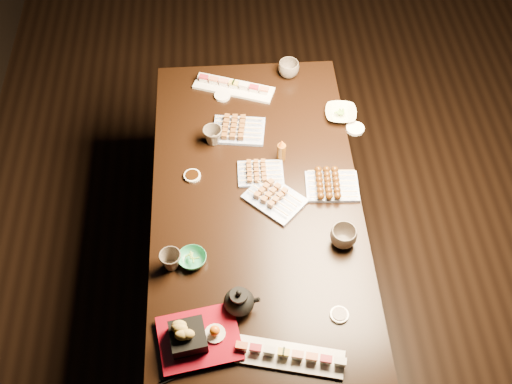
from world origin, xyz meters
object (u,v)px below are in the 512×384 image
teacup_far_right (289,69)px  teapot (239,300)px  sushi_platter_far (234,85)px  condiment_bottle (282,150)px  tempura_tray (199,334)px  yakitori_plate_left (239,127)px  teacup_near_left (171,260)px  teacup_mid_right (343,237)px  edamame_bowl_cream (341,114)px  yakitori_plate_right (275,196)px  teacup_far_left (213,136)px  edamame_bowl_green (192,259)px  yakitori_plate_center (261,171)px  sushi_platter_near (290,355)px  dining_table (257,251)px

teacup_far_right → teapot: size_ratio=0.75×
sushi_platter_far → condiment_bottle: 0.51m
tempura_tray → condiment_bottle: size_ratio=2.47×
yakitori_plate_left → teacup_near_left: size_ratio=2.74×
teapot → teacup_far_right: bearing=79.8°
teacup_far_right → teapot: 1.33m
tempura_tray → sushi_platter_far: bearing=72.7°
teacup_mid_right → teacup_far_right: (-0.13, 1.02, -0.00)m
edamame_bowl_cream → yakitori_plate_right: bearing=-126.4°
yakitori_plate_left → edamame_bowl_cream: bearing=15.9°
yakitori_plate_right → teacup_far_left: teacup_far_left is taller
edamame_bowl_green → edamame_bowl_cream: size_ratio=0.78×
yakitori_plate_center → edamame_bowl_cream: size_ratio=1.35×
yakitori_plate_left → sushi_platter_near: bearing=-75.3°
yakitori_plate_center → dining_table: bearing=-98.9°
sushi_platter_far → teacup_far_right: 0.29m
edamame_bowl_cream → teacup_near_left: 1.12m
edamame_bowl_cream → teacup_far_right: (-0.22, 0.31, 0.02)m
dining_table → edamame_bowl_cream: (0.43, 0.50, 0.39)m
sushi_platter_far → tempura_tray: tempura_tray is taller
condiment_bottle → sushi_platter_near: bearing=-93.0°
dining_table → sushi_platter_far: size_ratio=4.50×
dining_table → yakitori_plate_left: 0.59m
yakitori_plate_right → sushi_platter_near: bearing=-46.5°
yakitori_plate_right → teacup_mid_right: size_ratio=2.20×
condiment_bottle → teacup_mid_right: bearing=-65.8°
edamame_bowl_cream → teapot: (-0.53, -0.99, 0.04)m
sushi_platter_far → yakitori_plate_right: 0.72m
yakitori_plate_center → teacup_far_right: bearing=74.7°
yakitori_plate_right → teacup_mid_right: (0.26, -0.24, 0.01)m
teapot → tempura_tray: bearing=-137.1°
yakitori_plate_center → condiment_bottle: (0.10, 0.09, 0.03)m
teacup_far_left → condiment_bottle: bearing=-21.7°
yakitori_plate_left → teacup_mid_right: bearing=-50.7°
sushi_platter_far → yakitori_plate_center: 0.57m
sushi_platter_near → teacup_far_left: size_ratio=4.38×
yakitori_plate_center → edamame_bowl_green: yakitori_plate_center is taller
edamame_bowl_cream → sushi_platter_near: bearing=-106.5°
dining_table → tempura_tray: size_ratio=6.08×
yakitori_plate_center → yakitori_plate_left: 0.28m
yakitori_plate_left → teacup_far_left: size_ratio=2.69×
edamame_bowl_cream → condiment_bottle: size_ratio=1.24×
edamame_bowl_green → teapot: size_ratio=0.84×
yakitori_plate_center → yakitori_plate_left: yakitori_plate_left is taller
teacup_mid_right → teacup_far_right: size_ratio=1.04×
edamame_bowl_green → teapot: bearing=-50.6°
edamame_bowl_cream → teacup_far_right: teacup_far_right is taller
teacup_near_left → teapot: bearing=-37.6°
teacup_near_left → edamame_bowl_cream: bearing=44.7°
condiment_bottle → yakitori_plate_left: bearing=136.1°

